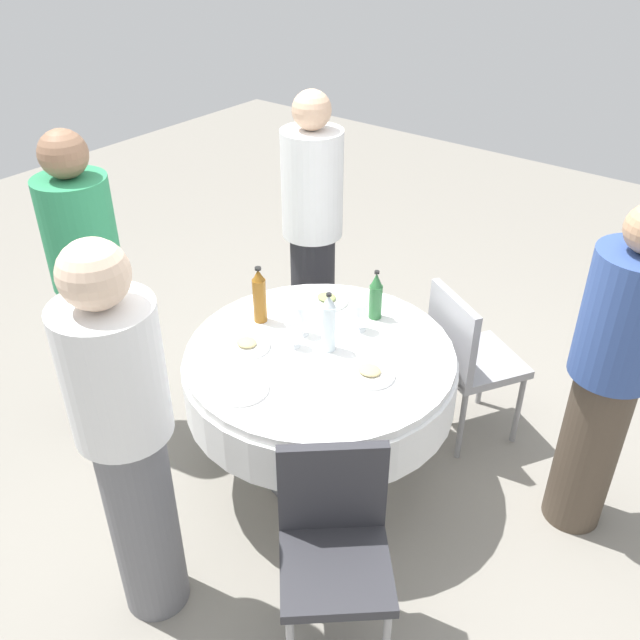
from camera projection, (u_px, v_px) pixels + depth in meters
ground_plane at (320, 469)px, 3.49m from camera, size 10.00×10.00×0.00m
dining_table at (320, 378)px, 3.17m from camera, size 1.25×1.25×0.74m
bottle_green_inner at (376, 296)px, 3.26m from camera, size 0.06×0.06×0.25m
bottle_amber_outer at (259, 296)px, 3.23m from camera, size 0.06×0.06×0.29m
bottle_clear_west at (329, 324)px, 3.03m from camera, size 0.07×0.07×0.29m
wine_glass_near at (302, 314)px, 3.14m from camera, size 0.06×0.06×0.16m
wine_glass_north at (293, 327)px, 3.06m from camera, size 0.06×0.06×0.15m
wine_glass_left at (360, 310)px, 3.17m from camera, size 0.07×0.07×0.15m
plate_right at (369, 373)px, 2.93m from camera, size 0.22×0.22×0.04m
plate_mid at (240, 388)px, 2.85m from camera, size 0.24×0.24×0.02m
plate_rear at (327, 300)px, 3.44m from camera, size 0.22×0.22×0.04m
plate_south at (247, 345)px, 3.10m from camera, size 0.21×0.21×0.04m
fork_outer at (301, 415)px, 2.71m from camera, size 0.17×0.09×0.00m
person_inner at (609, 375)px, 2.80m from camera, size 0.34×0.34×1.57m
person_outer at (312, 230)px, 3.87m from camera, size 0.34×0.34×1.64m
person_west at (127, 441)px, 2.41m from camera, size 0.34×0.34×1.65m
person_near at (91, 286)px, 3.35m from camera, size 0.34×0.34×1.63m
chair_left at (466, 354)px, 3.45m from camera, size 0.55×0.55×0.87m
chair_east at (334, 537)px, 2.49m from camera, size 0.56×0.56×0.87m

